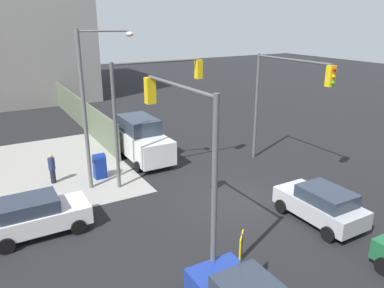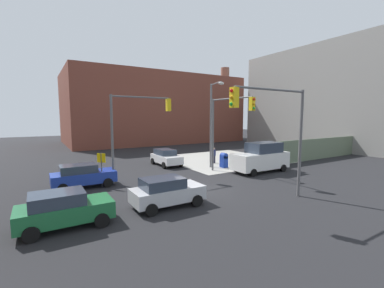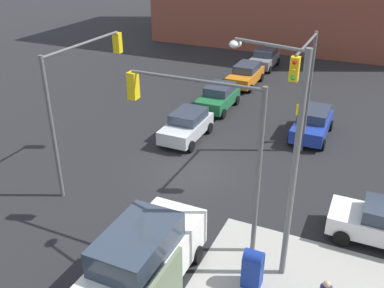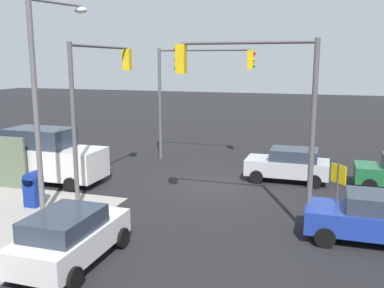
{
  "view_description": "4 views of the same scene",
  "coord_description": "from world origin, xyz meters",
  "px_view_note": "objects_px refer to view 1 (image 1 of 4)",
  "views": [
    {
      "loc": [
        -13.0,
        10.2,
        8.46
      ],
      "look_at": [
        2.8,
        1.05,
        2.32
      ],
      "focal_mm": 35.0,
      "sensor_mm": 36.0,
      "label": 1
    },
    {
      "loc": [
        -9.22,
        -14.28,
        4.92
      ],
      "look_at": [
        0.44,
        1.5,
        2.94
      ],
      "focal_mm": 24.0,
      "sensor_mm": 36.0,
      "label": 2
    },
    {
      "loc": [
        16.98,
        7.67,
        10.85
      ],
      "look_at": [
        0.95,
        0.37,
        2.03
      ],
      "focal_mm": 40.0,
      "sensor_mm": 36.0,
      "label": 3
    },
    {
      "loc": [
        -4.93,
        18.83,
        5.77
      ],
      "look_at": [
        0.5,
        1.82,
        2.31
      ],
      "focal_mm": 40.0,
      "sensor_mm": 36.0,
      "label": 4
    }
  ],
  "objects_px": {
    "traffic_signal_ne_corner": "(151,97)",
    "pedestrian_crossing": "(52,168)",
    "traffic_signal_nw_corner": "(185,141)",
    "street_lamp_corner": "(91,99)",
    "mailbox_blue": "(100,165)",
    "traffic_signal_se_corner": "(283,91)",
    "coupe_white": "(36,215)",
    "van_white_delivery": "(141,139)",
    "sedan_silver": "(321,204)"
  },
  "relations": [
    {
      "from": "mailbox_blue",
      "to": "coupe_white",
      "type": "relative_size",
      "value": 0.36
    },
    {
      "from": "mailbox_blue",
      "to": "pedestrian_crossing",
      "type": "relative_size",
      "value": 0.87
    },
    {
      "from": "coupe_white",
      "to": "traffic_signal_nw_corner",
      "type": "bearing_deg",
      "value": -135.88
    },
    {
      "from": "street_lamp_corner",
      "to": "van_white_delivery",
      "type": "bearing_deg",
      "value": -52.94
    },
    {
      "from": "traffic_signal_nw_corner",
      "to": "sedan_silver",
      "type": "distance_m",
      "value": 7.43
    },
    {
      "from": "van_white_delivery",
      "to": "mailbox_blue",
      "type": "bearing_deg",
      "value": 117.37
    },
    {
      "from": "traffic_signal_ne_corner",
      "to": "pedestrian_crossing",
      "type": "distance_m",
      "value": 6.57
    },
    {
      "from": "sedan_silver",
      "to": "pedestrian_crossing",
      "type": "distance_m",
      "value": 13.69
    },
    {
      "from": "traffic_signal_ne_corner",
      "to": "sedan_silver",
      "type": "height_order",
      "value": "traffic_signal_ne_corner"
    },
    {
      "from": "van_white_delivery",
      "to": "pedestrian_crossing",
      "type": "height_order",
      "value": "van_white_delivery"
    },
    {
      "from": "coupe_white",
      "to": "van_white_delivery",
      "type": "relative_size",
      "value": 0.74
    },
    {
      "from": "coupe_white",
      "to": "mailbox_blue",
      "type": "bearing_deg",
      "value": -42.44
    },
    {
      "from": "mailbox_blue",
      "to": "street_lamp_corner",
      "type": "bearing_deg",
      "value": 157.97
    },
    {
      "from": "sedan_silver",
      "to": "mailbox_blue",
      "type": "bearing_deg",
      "value": 36.01
    },
    {
      "from": "traffic_signal_se_corner",
      "to": "sedan_silver",
      "type": "height_order",
      "value": "traffic_signal_se_corner"
    },
    {
      "from": "sedan_silver",
      "to": "van_white_delivery",
      "type": "height_order",
      "value": "van_white_delivery"
    },
    {
      "from": "traffic_signal_nw_corner",
      "to": "van_white_delivery",
      "type": "relative_size",
      "value": 1.2
    },
    {
      "from": "traffic_signal_se_corner",
      "to": "sedan_silver",
      "type": "xyz_separation_m",
      "value": [
        -5.6,
        2.62,
        -3.8
      ]
    },
    {
      "from": "street_lamp_corner",
      "to": "mailbox_blue",
      "type": "height_order",
      "value": "street_lamp_corner"
    },
    {
      "from": "traffic_signal_nw_corner",
      "to": "traffic_signal_ne_corner",
      "type": "xyz_separation_m",
      "value": [
        7.15,
        -1.97,
        0.02
      ]
    },
    {
      "from": "sedan_silver",
      "to": "pedestrian_crossing",
      "type": "height_order",
      "value": "pedestrian_crossing"
    },
    {
      "from": "traffic_signal_nw_corner",
      "to": "traffic_signal_ne_corner",
      "type": "bearing_deg",
      "value": -15.4
    },
    {
      "from": "traffic_signal_ne_corner",
      "to": "sedan_silver",
      "type": "relative_size",
      "value": 1.65
    },
    {
      "from": "coupe_white",
      "to": "traffic_signal_ne_corner",
      "type": "bearing_deg",
      "value": -67.94
    },
    {
      "from": "street_lamp_corner",
      "to": "traffic_signal_se_corner",
      "type": "bearing_deg",
      "value": -105.58
    },
    {
      "from": "traffic_signal_nw_corner",
      "to": "street_lamp_corner",
      "type": "xyz_separation_m",
      "value": [
        7.76,
        0.94,
        0.11
      ]
    },
    {
      "from": "traffic_signal_ne_corner",
      "to": "van_white_delivery",
      "type": "bearing_deg",
      "value": -12.25
    },
    {
      "from": "traffic_signal_se_corner",
      "to": "traffic_signal_ne_corner",
      "type": "distance_m",
      "value": 7.36
    },
    {
      "from": "traffic_signal_ne_corner",
      "to": "traffic_signal_nw_corner",
      "type": "bearing_deg",
      "value": 164.6
    },
    {
      "from": "pedestrian_crossing",
      "to": "traffic_signal_ne_corner",
      "type": "bearing_deg",
      "value": 51.44
    },
    {
      "from": "street_lamp_corner",
      "to": "sedan_silver",
      "type": "height_order",
      "value": "street_lamp_corner"
    },
    {
      "from": "traffic_signal_se_corner",
      "to": "traffic_signal_ne_corner",
      "type": "height_order",
      "value": "same"
    },
    {
      "from": "street_lamp_corner",
      "to": "traffic_signal_ne_corner",
      "type": "bearing_deg",
      "value": -101.73
    },
    {
      "from": "traffic_signal_se_corner",
      "to": "coupe_white",
      "type": "xyz_separation_m",
      "value": [
        -0.43,
        13.42,
        -3.8
      ]
    },
    {
      "from": "traffic_signal_ne_corner",
      "to": "coupe_white",
      "type": "distance_m",
      "value": 7.86
    },
    {
      "from": "traffic_signal_se_corner",
      "to": "coupe_white",
      "type": "distance_m",
      "value": 13.96
    },
    {
      "from": "mailbox_blue",
      "to": "van_white_delivery",
      "type": "xyz_separation_m",
      "value": [
        1.66,
        -3.2,
        0.52
      ]
    },
    {
      "from": "van_white_delivery",
      "to": "sedan_silver",
      "type": "bearing_deg",
      "value": -161.7
    },
    {
      "from": "sedan_silver",
      "to": "van_white_delivery",
      "type": "distance_m",
      "value": 11.72
    },
    {
      "from": "sedan_silver",
      "to": "coupe_white",
      "type": "relative_size",
      "value": 0.99
    },
    {
      "from": "traffic_signal_se_corner",
      "to": "sedan_silver",
      "type": "distance_m",
      "value": 7.26
    },
    {
      "from": "pedestrian_crossing",
      "to": "traffic_signal_nw_corner",
      "type": "bearing_deg",
      "value": 3.77
    },
    {
      "from": "traffic_signal_nw_corner",
      "to": "mailbox_blue",
      "type": "bearing_deg",
      "value": 3.23
    },
    {
      "from": "traffic_signal_ne_corner",
      "to": "pedestrian_crossing",
      "type": "relative_size",
      "value": 3.95
    },
    {
      "from": "traffic_signal_ne_corner",
      "to": "traffic_signal_se_corner",
      "type": "bearing_deg",
      "value": -107.13
    },
    {
      "from": "traffic_signal_se_corner",
      "to": "van_white_delivery",
      "type": "distance_m",
      "value": 9.03
    },
    {
      "from": "traffic_signal_ne_corner",
      "to": "street_lamp_corner",
      "type": "height_order",
      "value": "street_lamp_corner"
    },
    {
      "from": "street_lamp_corner",
      "to": "coupe_white",
      "type": "bearing_deg",
      "value": 132.57
    },
    {
      "from": "traffic_signal_nw_corner",
      "to": "mailbox_blue",
      "type": "height_order",
      "value": "traffic_signal_nw_corner"
    },
    {
      "from": "traffic_signal_ne_corner",
      "to": "mailbox_blue",
      "type": "distance_m",
      "value": 4.88
    }
  ]
}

